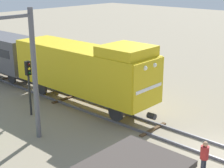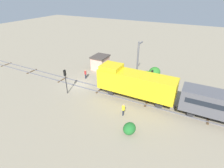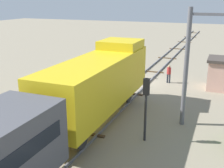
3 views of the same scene
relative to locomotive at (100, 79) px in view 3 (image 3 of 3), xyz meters
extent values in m
plane|color=gray|center=(0.00, -9.69, -2.77)|extent=(141.67, 141.67, 0.00)
cube|color=#595960|center=(-0.72, -9.69, -2.69)|extent=(0.10, 94.45, 0.16)
cube|color=#595960|center=(0.72, -9.69, -2.69)|extent=(0.10, 94.45, 0.16)
cube|color=#4C3823|center=(0.00, -52.98, -2.73)|extent=(2.40, 0.24, 0.09)
cube|color=#4C3823|center=(0.00, -45.11, -2.73)|extent=(2.40, 0.24, 0.09)
cube|color=#4C3823|center=(0.00, -37.24, -2.73)|extent=(2.40, 0.24, 0.09)
cube|color=#4C3823|center=(0.00, -29.37, -2.73)|extent=(2.40, 0.24, 0.09)
cube|color=#4C3823|center=(0.00, -21.49, -2.73)|extent=(2.40, 0.24, 0.09)
cube|color=#4C3823|center=(0.00, -13.62, -2.73)|extent=(2.40, 0.24, 0.09)
cube|color=#4C3823|center=(0.00, -5.75, -2.73)|extent=(2.40, 0.24, 0.09)
cube|color=#4C3823|center=(0.00, 2.12, -2.73)|extent=(2.40, 0.24, 0.09)
cube|color=gold|center=(0.00, 0.24, -0.06)|extent=(2.90, 11.00, 2.90)
cube|color=gold|center=(0.00, -3.66, 1.69)|extent=(2.75, 2.80, 0.60)
cube|color=gold|center=(0.00, -5.31, -0.06)|extent=(2.84, 0.10, 2.84)
cube|color=white|center=(0.00, -5.35, -0.26)|extent=(2.46, 0.06, 0.20)
sphere|color=white|center=(-0.45, -5.36, 1.04)|extent=(0.28, 0.28, 0.28)
sphere|color=white|center=(0.45, -5.36, 1.04)|extent=(0.28, 0.28, 0.28)
cylinder|color=#262628|center=(0.00, -5.61, -1.91)|extent=(0.36, 0.50, 0.36)
cylinder|color=#262628|center=(-0.72, -3.46, -2.06)|extent=(0.18, 1.10, 1.10)
cylinder|color=#262628|center=(0.72, -3.46, -2.06)|extent=(0.18, 1.10, 1.10)
cylinder|color=#262628|center=(-0.72, 3.94, -2.06)|extent=(0.18, 1.10, 1.10)
cylinder|color=#262628|center=(0.72, 3.94, -2.06)|extent=(0.18, 1.10, 1.10)
cylinder|color=#262628|center=(3.20, -9.79, -0.80)|extent=(0.14, 0.14, 3.95)
cube|color=black|center=(3.20, -9.79, 0.73)|extent=(0.32, 0.24, 0.90)
sphere|color=#390606|center=(3.20, -9.93, 1.00)|extent=(0.16, 0.16, 0.16)
sphere|color=yellow|center=(3.20, -9.93, 0.72)|extent=(0.16, 0.16, 0.16)
sphere|color=black|center=(3.20, -9.93, 0.44)|extent=(0.16, 0.16, 0.16)
cylinder|color=#262628|center=(-3.40, 1.54, -0.97)|extent=(0.14, 0.14, 3.60)
cube|color=black|center=(-3.40, 1.54, 0.38)|extent=(0.32, 0.24, 0.90)
sphere|color=#390606|center=(-3.40, 1.40, 0.65)|extent=(0.16, 0.16, 0.16)
sphere|color=yellow|center=(-3.40, 1.40, 0.37)|extent=(0.16, 0.16, 0.16)
sphere|color=black|center=(-3.40, 1.40, 0.09)|extent=(0.16, 0.16, 0.16)
cylinder|color=#262B38|center=(-2.50, -10.22, -2.35)|extent=(0.15, 0.15, 0.85)
cylinder|color=#262B38|center=(-2.30, -10.22, -2.35)|extent=(0.15, 0.15, 0.85)
cylinder|color=maroon|center=(-2.40, -10.22, -1.61)|extent=(0.38, 0.38, 0.62)
sphere|color=tan|center=(-2.40, -10.22, -1.19)|extent=(0.23, 0.23, 0.23)
cylinder|color=#262B38|center=(4.10, 0.21, -2.35)|extent=(0.15, 0.15, 0.85)
cylinder|color=#262B38|center=(4.30, 0.21, -2.35)|extent=(0.15, 0.15, 0.85)
cylinder|color=yellow|center=(4.20, 0.21, -1.61)|extent=(0.38, 0.38, 0.62)
sphere|color=tan|center=(4.20, 0.21, -1.19)|extent=(0.23, 0.23, 0.23)
cylinder|color=#595960|center=(-5.00, -1.44, 0.82)|extent=(0.28, 0.28, 7.19)
cube|color=#595960|center=(-5.90, -1.44, 4.02)|extent=(1.80, 0.16, 0.16)
camera|label=1|loc=(-15.31, -16.26, 5.95)|focal=55.00mm
camera|label=2|loc=(20.81, 7.17, 11.51)|focal=28.00mm
camera|label=3|loc=(-7.05, 15.35, 4.83)|focal=45.00mm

